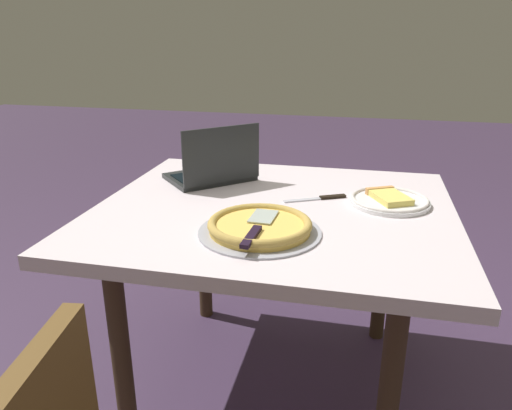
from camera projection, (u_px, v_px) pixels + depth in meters
name	position (u px, v px, depth m)	size (l,w,h in m)	color
ground_plane	(272.00, 381.00, 1.86)	(12.00, 12.00, 0.00)	#3E2D47
dining_table	(274.00, 228.00, 1.64)	(1.17, 1.03, 0.72)	silver
laptop	(213.00, 170.00, 1.86)	(0.38, 0.38, 0.23)	black
pizza_plate	(389.00, 200.00, 1.63)	(0.27, 0.27, 0.04)	white
pizza_tray	(261.00, 226.00, 1.40)	(0.36, 0.36, 0.04)	#A0A1AE
table_knife	(321.00, 198.00, 1.68)	(0.21, 0.12, 0.01)	silver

